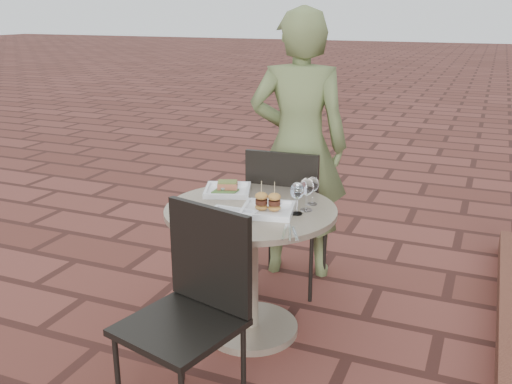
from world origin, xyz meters
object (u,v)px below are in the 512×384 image
at_px(chair_near, 194,297).
at_px(plate_tuna, 227,217).
at_px(plate_salmon, 227,189).
at_px(cafe_table, 251,251).
at_px(plate_sliders, 268,207).
at_px(chair_far, 286,209).
at_px(diner, 299,147).

xyz_separation_m(chair_near, plate_tuna, (-0.06, 0.47, 0.19)).
relative_size(plate_salmon, plate_tuna, 1.37).
relative_size(cafe_table, plate_sliders, 2.96).
bearing_deg(plate_salmon, chair_far, 56.98).
xyz_separation_m(chair_near, plate_sliders, (0.09, 0.64, 0.21)).
relative_size(chair_far, plate_sliders, 3.06).
distance_m(chair_far, chair_near, 1.21).
relative_size(chair_near, plate_tuna, 4.00).
relative_size(cafe_table, diner, 0.52).
bearing_deg(chair_far, plate_sliders, 96.80).
height_order(chair_near, plate_salmon, chair_near).
height_order(chair_far, plate_tuna, chair_far).
xyz_separation_m(chair_far, diner, (-0.03, 0.31, 0.32)).
distance_m(plate_sliders, plate_tuna, 0.23).
bearing_deg(plate_salmon, cafe_table, -39.74).
distance_m(chair_far, diner, 0.44).
bearing_deg(diner, chair_far, 80.80).
relative_size(plate_sliders, plate_tuna, 1.31).
relative_size(chair_far, plate_tuna, 4.00).
relative_size(cafe_table, plate_salmon, 2.82).
bearing_deg(chair_near, diner, 106.01).
height_order(chair_near, plate_sliders, chair_near).
bearing_deg(plate_tuna, chair_far, 86.64).
distance_m(cafe_table, diner, 0.92).
relative_size(chair_near, plate_salmon, 2.91).
bearing_deg(plate_tuna, plate_sliders, 49.79).
bearing_deg(plate_sliders, cafe_table, 162.05).
bearing_deg(diner, chair_near, 77.27).
bearing_deg(diner, plate_sliders, 84.05).
height_order(chair_far, diner, diner).
height_order(cafe_table, diner, diner).
distance_m(plate_salmon, plate_tuna, 0.43).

